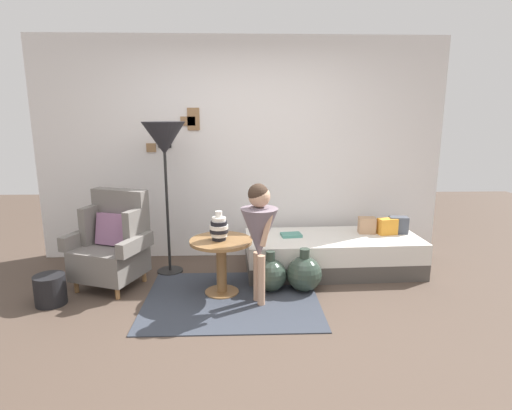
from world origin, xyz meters
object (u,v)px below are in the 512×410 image
Objects in this scene: magazine_basket at (50,290)px; vase_striped at (218,228)px; book_on_daybed at (291,235)px; demijohn_far at (304,273)px; daybed at (332,253)px; side_table at (221,255)px; demijohn_near at (270,275)px; armchair at (113,243)px; floor_lamp at (164,143)px; person_child at (259,228)px.

vase_striped is at bearing 6.36° from magazine_basket.
demijohn_far is at bearing -82.89° from book_on_daybed.
magazine_basket is (-2.78, -0.74, -0.06)m from daybed.
side_table is 1.47× the size of demijohn_near.
magazine_basket is (-1.57, -0.18, -0.26)m from side_table.
armchair is at bearing 166.14° from vase_striped.
daybed is 2.19m from floor_lamp.
floor_lamp is 1.69m from book_on_daybed.
side_table is at bearing -44.16° from floor_lamp.
demijohn_far reaches higher than book_on_daybed.
side_table is 0.53m from demijohn_near.
daybed is at bearing 7.37° from armchair.
demijohn_far is at bearing -21.30° from floor_lamp.
armchair is 1.96m from demijohn_far.
floor_lamp is at bearing 158.70° from demijohn_far.
demijohn_far is (1.42, -0.55, -1.25)m from floor_lamp.
demijohn_near is (0.48, 0.05, -0.23)m from side_table.
vase_striped is 0.25× the size of person_child.
demijohn_near is at bearing -26.52° from floor_lamp.
magazine_basket is (-2.05, -0.22, -0.03)m from demijohn_near.
demijohn_far is (-0.39, -0.53, -0.02)m from daybed.
side_table is 2.74× the size of book_on_daybed.
side_table is at bearing -177.73° from demijohn_far.
demijohn_near reaches higher than magazine_basket.
magazine_basket is at bearing -161.90° from book_on_daybed.
daybed is 6.84× the size of vase_striped.
person_child is 4.04× the size of magazine_basket.
magazine_basket is at bearing -165.05° from daybed.
person_child is 2.75× the size of demijohn_near.
person_child is (0.36, -0.23, 0.33)m from side_table.
armchair is at bearing 173.12° from demijohn_far.
armchair reaches higher than demijohn_far.
daybed is at bearing 14.95° from magazine_basket.
vase_striped is 1.01× the size of magazine_basket.
floor_lamp is (0.51, 0.32, 0.99)m from armchair.
demijohn_near is (-0.27, -0.53, -0.25)m from book_on_daybed.
book_on_daybed reaches higher than demijohn_near.
floor_lamp reaches higher than person_child.
book_on_daybed is at bearing 97.11° from demijohn_far.
magazine_basket is (-1.93, 0.05, -0.58)m from person_child.
person_child reaches higher than vase_striped.
person_child is at bearing -40.46° from floor_lamp.
book_on_daybed is at bearing 18.10° from magazine_basket.
daybed is at bearing -2.01° from book_on_daybed.
armchair is at bearing 172.15° from demijohn_near.
person_child reaches higher than side_table.
floor_lamp is (-1.81, 0.02, 1.23)m from daybed.
vase_striped reaches higher than demijohn_near.
armchair is 2.36× the size of demijohn_near.
daybed is at bearing 35.46° from demijohn_near.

